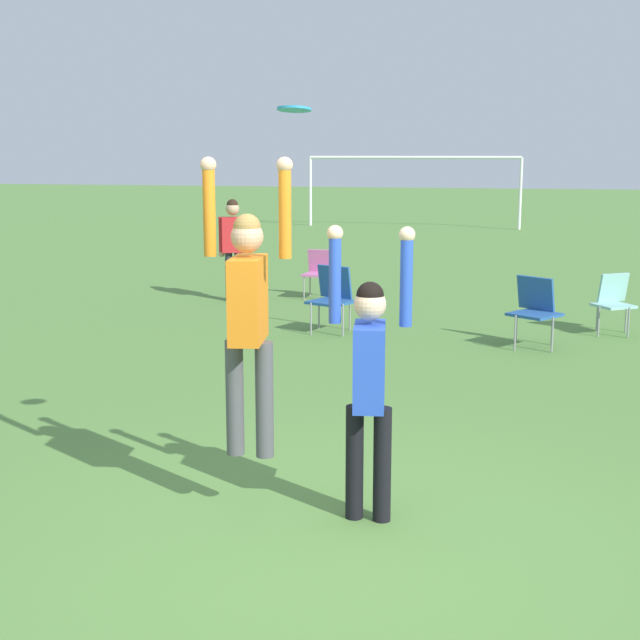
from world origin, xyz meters
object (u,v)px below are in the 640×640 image
person_spectator_near (233,241)px  camping_chair_3 (535,306)px  camping_chair_4 (333,294)px  camping_chair_0 (613,299)px  person_jumping (248,303)px  person_defending (369,370)px  camping_chair_1 (320,269)px  frisbee (294,109)px

person_spectator_near → camping_chair_3: bearing=-48.9°
person_spectator_near → camping_chair_4: bearing=-66.4°
camping_chair_0 → person_spectator_near: person_spectator_near is taller
person_jumping → person_spectator_near: size_ratio=1.17×
person_jumping → camping_chair_3: person_jumping is taller
person_jumping → person_defending: (0.78, 0.13, -0.43)m
person_jumping → person_defending: size_ratio=1.00×
person_defending → camping_chair_1: bearing=-173.4°
camping_chair_0 → person_defending: bearing=38.6°
frisbee → person_spectator_near: bearing=112.3°
frisbee → camping_chair_0: frisbee is taller
frisbee → camping_chair_4: size_ratio=0.25×
camping_chair_3 → person_spectator_near: size_ratio=0.52×
camping_chair_3 → camping_chair_4: size_ratio=0.98×
frisbee → camping_chair_0: size_ratio=0.28×
person_defending → camping_chair_0: person_defending is taller
person_defending → camping_chair_3: (1.00, 5.90, -0.51)m
frisbee → person_jumping: bearing=-133.1°
camping_chair_1 → person_spectator_near: 1.56m
person_jumping → camping_chair_0: (2.80, 7.13, -0.98)m
camping_chair_0 → camping_chair_4: camping_chair_4 is taller
person_defending → camping_chair_1: size_ratio=2.42×
camping_chair_0 → person_spectator_near: (-5.92, 1.31, 0.52)m
frisbee → camping_chair_4: (-1.18, 6.09, -2.18)m
person_jumping → person_defending: 0.90m
camping_chair_0 → camping_chair_1: bearing=-58.7°
camping_chair_0 → camping_chair_3: (-1.02, -1.10, 0.03)m
person_defending → camping_chair_4: person_defending is taller
person_defending → camping_chair_4: size_ratio=2.19×
camping_chair_0 → frisbee: bearing=34.3°
camping_chair_0 → person_jumping: bearing=33.2°
person_jumping → camping_chair_4: size_ratio=2.19×
frisbee → camping_chair_1: size_ratio=0.28×
camping_chair_0 → camping_chair_1: size_ratio=1.00×
person_spectator_near → frisbee: bearing=-90.4°
person_jumping → frisbee: size_ratio=8.71×
camping_chair_1 → camping_chair_4: camping_chair_4 is taller
camping_chair_4 → camping_chair_1: bearing=-49.9°
person_defending → person_spectator_near: person_defending is taller
person_defending → frisbee: size_ratio=8.69×
camping_chair_1 → camping_chair_3: size_ratio=0.93×
person_jumping → camping_chair_3: (1.78, 6.02, -0.94)m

